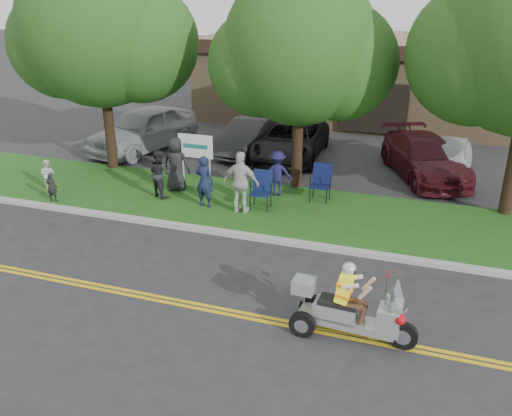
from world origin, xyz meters
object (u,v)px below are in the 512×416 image
(trike_scooter, at_px, (348,311))
(parked_car_far_left, at_px, (143,129))
(lawn_chair_b, at_px, (262,187))
(spectator_adult_mid, at_px, (160,173))
(parked_car_left, at_px, (249,136))
(parked_car_mid, at_px, (291,140))
(lawn_chair_a, at_px, (321,180))
(parked_car_right, at_px, (425,157))
(spectator_adult_right, at_px, (241,183))
(spectator_adult_left, at_px, (204,181))
(parked_car_far_right, at_px, (446,159))

(trike_scooter, xyz_separation_m, parked_car_far_left, (-10.30, 10.23, 0.33))
(lawn_chair_b, bearing_deg, spectator_adult_mid, 179.06)
(lawn_chair_b, xyz_separation_m, parked_car_left, (-2.41, 5.65, -0.06))
(parked_car_mid, bearing_deg, lawn_chair_a, -65.97)
(parked_car_right, bearing_deg, spectator_adult_right, -156.61)
(spectator_adult_left, xyz_separation_m, parked_car_mid, (1.07, 6.02, -0.20))
(trike_scooter, relative_size, parked_car_far_right, 0.59)
(lawn_chair_b, height_order, parked_car_far_left, parked_car_far_left)
(lawn_chair_b, height_order, spectator_adult_left, spectator_adult_left)
(trike_scooter, xyz_separation_m, lawn_chair_a, (-2.02, 6.77, 0.18))
(trike_scooter, xyz_separation_m, parked_car_far_right, (1.63, 10.46, 0.15))
(spectator_adult_right, bearing_deg, spectator_adult_mid, -6.13)
(lawn_chair_a, relative_size, parked_car_far_left, 0.22)
(spectator_adult_right, bearing_deg, lawn_chair_a, -136.84)
(spectator_adult_right, height_order, parked_car_far_right, spectator_adult_right)
(lawn_chair_a, bearing_deg, parked_car_right, 51.08)
(lawn_chair_a, distance_m, spectator_adult_mid, 5.12)
(parked_car_far_left, bearing_deg, lawn_chair_b, -21.92)
(trike_scooter, bearing_deg, parked_car_right, 88.16)
(lawn_chair_a, height_order, lawn_chair_b, lawn_chair_a)
(spectator_adult_mid, distance_m, parked_car_right, 9.36)
(parked_car_right, bearing_deg, parked_car_far_right, -21.89)
(parked_car_left, xyz_separation_m, parked_car_mid, (1.81, -0.12, 0.02))
(trike_scooter, bearing_deg, parked_car_far_left, 138.41)
(parked_car_mid, bearing_deg, lawn_chair_b, -86.37)
(spectator_adult_right, xyz_separation_m, parked_car_far_right, (5.67, 5.47, -0.33))
(spectator_adult_left, relative_size, parked_car_far_left, 0.31)
(lawn_chair_b, distance_m, spectator_adult_left, 1.75)
(trike_scooter, height_order, parked_car_right, trike_scooter)
(lawn_chair_b, distance_m, spectator_adult_mid, 3.37)
(lawn_chair_a, relative_size, parked_car_right, 0.23)
(spectator_adult_mid, relative_size, parked_car_mid, 0.30)
(parked_car_left, xyz_separation_m, parked_car_right, (6.93, -0.79, 0.03))
(trike_scooter, height_order, lawn_chair_a, trike_scooter)
(spectator_adult_mid, xyz_separation_m, parked_car_far_right, (8.59, 5.07, -0.16))
(parked_car_mid, bearing_deg, parked_car_far_left, -174.47)
(parked_car_far_right, bearing_deg, parked_car_mid, 178.82)
(spectator_adult_left, relative_size, spectator_adult_mid, 1.05)
(spectator_adult_right, height_order, parked_car_left, spectator_adult_right)
(lawn_chair_a, xyz_separation_m, parked_car_far_right, (3.66, 3.69, -0.04))
(spectator_adult_mid, relative_size, parked_car_right, 0.31)
(trike_scooter, distance_m, spectator_adult_right, 6.44)
(parked_car_left, xyz_separation_m, parked_car_far_right, (7.64, -0.76, 0.02))
(parked_car_far_left, bearing_deg, lawn_chair_a, -9.84)
(parked_car_mid, bearing_deg, spectator_adult_right, -91.12)
(trike_scooter, relative_size, spectator_adult_right, 1.33)
(trike_scooter, bearing_deg, parked_car_mid, 113.93)
(lawn_chair_a, xyz_separation_m, parked_car_far_left, (-8.28, 3.47, 0.14))
(spectator_adult_left, xyz_separation_m, spectator_adult_mid, (-1.69, 0.31, -0.04))
(spectator_adult_mid, distance_m, parked_car_mid, 6.35)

